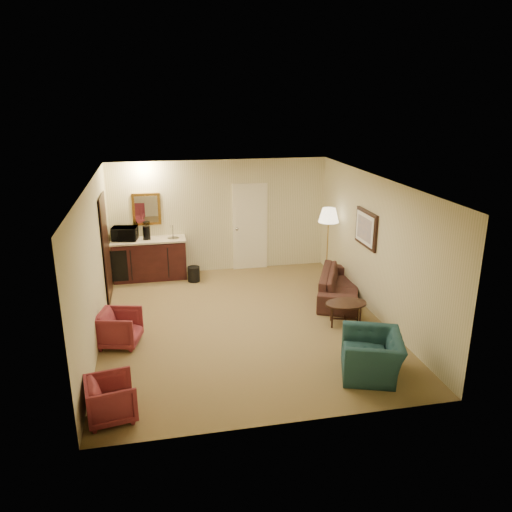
# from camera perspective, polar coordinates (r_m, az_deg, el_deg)

# --- Properties ---
(ground) EXTENTS (6.00, 6.00, 0.00)m
(ground) POSITION_cam_1_polar(r_m,az_deg,el_deg) (9.22, -1.47, -7.64)
(ground) COLOR olive
(ground) RESTS_ON ground
(room_walls) EXTENTS (5.02, 6.01, 2.61)m
(room_walls) POSITION_cam_1_polar(r_m,az_deg,el_deg) (9.34, -2.98, 3.89)
(room_walls) COLOR beige
(room_walls) RESTS_ON ground
(wetbar_cabinet) EXTENTS (1.64, 0.58, 0.92)m
(wetbar_cabinet) POSITION_cam_1_polar(r_m,az_deg,el_deg) (11.47, -12.06, -0.33)
(wetbar_cabinet) COLOR #351211
(wetbar_cabinet) RESTS_ON ground
(sofa) EXTENTS (1.31, 2.01, 0.76)m
(sofa) POSITION_cam_1_polar(r_m,az_deg,el_deg) (10.31, 9.60, -2.76)
(sofa) COLOR black
(sofa) RESTS_ON ground
(teal_armchair) EXTENTS (0.91, 1.12, 0.85)m
(teal_armchair) POSITION_cam_1_polar(r_m,az_deg,el_deg) (7.66, 13.15, -10.26)
(teal_armchair) COLOR #1C4647
(teal_armchair) RESTS_ON ground
(rose_chair_near) EXTENTS (0.73, 0.76, 0.66)m
(rose_chair_near) POSITION_cam_1_polar(r_m,az_deg,el_deg) (8.63, -15.32, -7.78)
(rose_chair_near) COLOR maroon
(rose_chair_near) RESTS_ON ground
(rose_chair_far) EXTENTS (0.66, 0.69, 0.62)m
(rose_chair_far) POSITION_cam_1_polar(r_m,az_deg,el_deg) (6.87, -16.23, -15.21)
(rose_chair_far) COLOR maroon
(rose_chair_far) RESTS_ON ground
(coffee_table) EXTENTS (0.86, 0.70, 0.43)m
(coffee_table) POSITION_cam_1_polar(r_m,az_deg,el_deg) (9.21, 10.19, -6.50)
(coffee_table) COLOR black
(coffee_table) RESTS_ON ground
(floor_lamp) EXTENTS (0.50, 0.50, 1.67)m
(floor_lamp) POSITION_cam_1_polar(r_m,az_deg,el_deg) (11.05, 8.16, 1.24)
(floor_lamp) COLOR #AD8739
(floor_lamp) RESTS_ON ground
(waste_bin) EXTENTS (0.34, 0.34, 0.34)m
(waste_bin) POSITION_cam_1_polar(r_m,az_deg,el_deg) (11.22, -7.13, -2.06)
(waste_bin) COLOR black
(waste_bin) RESTS_ON ground
(microwave) EXTENTS (0.58, 0.38, 0.37)m
(microwave) POSITION_cam_1_polar(r_m,az_deg,el_deg) (11.35, -14.79, 2.66)
(microwave) COLOR black
(microwave) RESTS_ON wetbar_cabinet
(coffee_maker) EXTENTS (0.19, 0.19, 0.30)m
(coffee_maker) POSITION_cam_1_polar(r_m,az_deg,el_deg) (11.31, -12.40, 2.61)
(coffee_maker) COLOR black
(coffee_maker) RESTS_ON wetbar_cabinet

